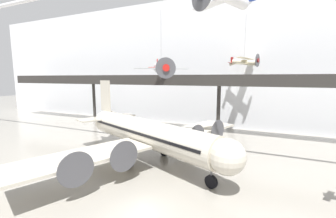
# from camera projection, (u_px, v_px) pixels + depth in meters

# --- Properties ---
(ground_plane) EXTENTS (260.00, 260.00, 0.00)m
(ground_plane) POSITION_uv_depth(u_px,v_px,m) (141.00, 212.00, 17.68)
(ground_plane) COLOR gray
(hangar_back_wall) EXTENTS (140.00, 3.00, 27.47)m
(hangar_back_wall) POSITION_uv_depth(u_px,v_px,m) (227.00, 62.00, 47.28)
(hangar_back_wall) COLOR silver
(hangar_back_wall) RESTS_ON ground
(mezzanine_walkway) EXTENTS (110.00, 3.20, 11.01)m
(mezzanine_walkway) POSITION_uv_depth(u_px,v_px,m) (218.00, 84.00, 40.57)
(mezzanine_walkway) COLOR #2D2B28
(mezzanine_walkway) RESTS_ON ground
(airliner_silver_main) EXTENTS (26.02, 30.48, 10.06)m
(airliner_silver_main) POSITION_uv_depth(u_px,v_px,m) (146.00, 133.00, 28.32)
(airliner_silver_main) COLOR beige
(airliner_silver_main) RESTS_ON ground
(suspended_plane_cream_biplane) EXTENTS (5.53, 6.61, 9.33)m
(suspended_plane_cream_biplane) POSITION_uv_depth(u_px,v_px,m) (244.00, 62.00, 41.34)
(suspended_plane_cream_biplane) COLOR beige
(suspended_plane_silver_racer) EXTENTS (8.14, 7.70, 11.31)m
(suspended_plane_silver_racer) POSITION_uv_depth(u_px,v_px,m) (161.00, 67.00, 38.50)
(suspended_plane_silver_racer) COLOR silver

